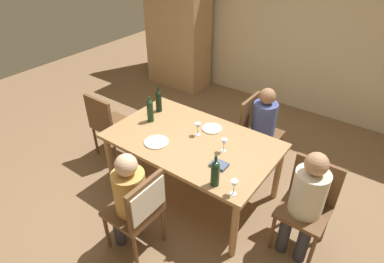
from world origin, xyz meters
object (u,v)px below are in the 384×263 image
(chair_far_right, at_px, (256,127))
(handbag, at_px, (135,134))
(wine_bottle_dark_red, at_px, (215,172))
(wine_bottle_short_olive, at_px, (159,100))
(wine_glass_near_right, at_px, (224,143))
(dinner_plate_guest_left, at_px, (156,142))
(chair_left_end, at_px, (108,122))
(person_man_guest, at_px, (307,198))
(armoire_cabinet, at_px, (178,27))
(person_man_bearded, at_px, (266,123))
(wine_bottle_tall_green, at_px, (150,110))
(chair_right_end, at_px, (308,200))
(dining_table, at_px, (192,145))
(wine_glass_near_left, at_px, (234,185))
(chair_near, at_px, (141,206))
(wine_glass_centre, at_px, (198,127))
(dinner_plate_host, at_px, (212,129))
(person_woman_host, at_px, (129,195))

(chair_far_right, height_order, handbag, chair_far_right)
(wine_bottle_dark_red, height_order, wine_bottle_short_olive, wine_bottle_short_olive)
(wine_glass_near_right, bearing_deg, dinner_plate_guest_left, -156.01)
(wine_bottle_dark_red, bearing_deg, chair_far_right, 100.62)
(chair_left_end, xyz_separation_m, person_man_guest, (2.56, 0.06, 0.12))
(armoire_cabinet, bearing_deg, person_man_bearded, -29.39)
(person_man_bearded, height_order, wine_bottle_tall_green, person_man_bearded)
(chair_right_end, bearing_deg, chair_far_right, -41.19)
(dining_table, height_order, wine_glass_near_left, wine_glass_near_left)
(armoire_cabinet, height_order, wine_glass_near_left, armoire_cabinet)
(chair_near, height_order, chair_right_end, same)
(armoire_cabinet, height_order, wine_glass_near_right, armoire_cabinet)
(wine_glass_centre, relative_size, wine_glass_near_right, 1.00)
(wine_bottle_short_olive, bearing_deg, dinner_plate_host, 3.11)
(wine_bottle_short_olive, bearing_deg, wine_bottle_dark_red, -28.96)
(handbag, bearing_deg, wine_glass_near_left, -21.31)
(wine_bottle_tall_green, bearing_deg, chair_near, -52.28)
(person_man_bearded, distance_m, handbag, 1.88)
(wine_bottle_dark_red, relative_size, dinner_plate_guest_left, 1.23)
(dining_table, bearing_deg, chair_near, -82.42)
(chair_near, relative_size, person_man_guest, 0.82)
(chair_near, distance_m, chair_far_right, 1.87)
(handbag, bearing_deg, wine_glass_near_right, -11.26)
(chair_far_right, bearing_deg, dining_table, -18.91)
(chair_left_end, distance_m, wine_bottle_dark_red, 1.92)
(chair_near, distance_m, wine_glass_near_left, 0.85)
(wine_glass_near_right, relative_size, dinner_plate_host, 0.66)
(person_woman_host, bearing_deg, dinner_plate_host, -4.11)
(wine_glass_centre, bearing_deg, dinner_plate_host, 71.06)
(dining_table, bearing_deg, wine_bottle_short_olive, 159.70)
(person_man_bearded, height_order, dinner_plate_guest_left, person_man_bearded)
(chair_far_right, bearing_deg, chair_near, -5.98)
(wine_glass_centre, bearing_deg, chair_right_end, -0.86)
(wine_bottle_short_olive, bearing_deg, person_man_bearded, 31.16)
(chair_near, xyz_separation_m, wine_glass_centre, (-0.13, 1.04, 0.26))
(chair_far_right, xyz_separation_m, wine_bottle_short_olive, (-1.01, -0.68, 0.36))
(wine_bottle_dark_red, bearing_deg, wine_glass_centre, 136.37)
(wine_bottle_dark_red, bearing_deg, chair_near, -133.01)
(person_woman_host, bearing_deg, wine_bottle_short_olive, 29.18)
(person_man_guest, bearing_deg, armoire_cabinet, -35.32)
(wine_bottle_tall_green, xyz_separation_m, dinner_plate_host, (0.67, 0.27, -0.14))
(wine_glass_centre, bearing_deg, wine_glass_near_left, -35.75)
(dining_table, bearing_deg, wine_bottle_dark_red, -37.67)
(wine_bottle_tall_green, bearing_deg, wine_bottle_short_olive, 107.85)
(chair_near, distance_m, wine_bottle_dark_red, 0.72)
(armoire_cabinet, relative_size, person_man_bearded, 1.99)
(dining_table, distance_m, person_woman_host, 0.93)
(wine_bottle_tall_green, height_order, handbag, wine_bottle_tall_green)
(wine_glass_centre, distance_m, handbag, 1.50)
(chair_right_end, bearing_deg, wine_glass_near_right, 4.38)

